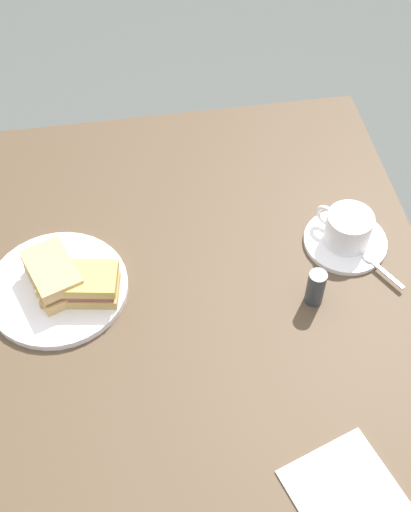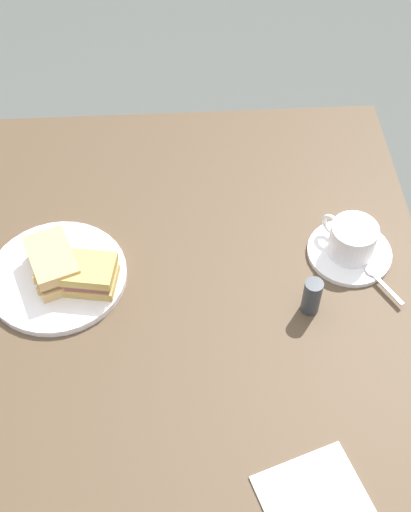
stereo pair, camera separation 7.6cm
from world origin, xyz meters
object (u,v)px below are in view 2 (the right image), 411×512
Objects in this scene: napkin at (317,506)px; sandwich_back at (78,274)px; dining_table at (190,363)px; sandwich_plate at (58,276)px; salt_shaker at (312,296)px; sandwich_front at (53,263)px; spoon at (378,279)px; coffee_cup at (352,238)px; coffee_saucer at (349,252)px.

sandwich_back is at bearing -138.58° from napkin.
dining_table is 4.61× the size of sandwich_plate.
napkin is at bearing 29.53° from dining_table.
salt_shaker is at bearing 78.40° from sandwich_plate.
dining_table is 8.69× the size of sandwich_front.
spoon is 0.43m from napkin.
coffee_cup reaches higher than spoon.
coffee_cup is 1.10× the size of spoon.
spoon is at bearing 110.81° from salt_shaker.
coffee_saucer is 1.04× the size of napkin.
dining_table is 0.26m from salt_shaker.
salt_shaker is at bearing 99.69° from dining_table.
sandwich_front is 1.45× the size of spoon.
sandwich_front is 0.58m from spoon.
salt_shaker is (0.07, 0.40, -0.00)m from sandwich_back.
napkin is at bearing -16.17° from coffee_saucer.
salt_shaker is at bearing -37.57° from coffee_cup.
sandwich_front reaches higher than sandwich_back.
salt_shaker is at bearing 78.24° from sandwich_front.
sandwich_plate reaches higher than coffee_saucer.
dining_table is 0.31m from sandwich_front.
salt_shaker is (0.12, -0.09, 0.03)m from coffee_saucer.
sandwich_front reaches higher than napkin.
sandwich_back is at bearing -92.26° from spoon.
sandwich_plate is 1.75× the size of sandwich_back.
sandwich_front is at bearing -94.34° from spoon.
sandwich_back is (0.02, 0.04, -0.00)m from sandwich_front.
sandwich_back reaches higher than coffee_saucer.
sandwich_plate is 0.46m from salt_shaker.
sandwich_plate is 3.36× the size of salt_shaker.
coffee_saucer is at bearing 95.43° from sandwich_back.
coffee_cup is at bearing -151.04° from spoon.
spoon reaches higher than sandwich_plate.
sandwich_back is (-0.11, -0.19, 0.14)m from dining_table.
coffee_saucer is (-0.02, 0.54, -0.04)m from sandwich_front.
coffee_cup reaches higher than sandwich_front.
spoon is (0.04, 0.58, -0.03)m from sandwich_front.
spoon is at bearing 85.81° from sandwich_plate.
sandwich_plate is 2.73× the size of spoon.
salt_shaker is (0.09, 0.45, -0.01)m from sandwich_front.
sandwich_back is at bearing 62.80° from sandwich_front.
spoon is 0.61× the size of napkin.
coffee_cup is at bearing -139.97° from coffee_saucer.
coffee_cup reaches higher than sandwich_back.
coffee_cup is at bearing 117.02° from dining_table.
sandwich_plate is 0.04m from sandwich_front.
sandwich_back is 0.41m from salt_shaker.
sandwich_plate is at bearing -116.35° from sandwich_back.
napkin is (0.46, -0.13, -0.04)m from coffee_cup.
coffee_cup is (-0.03, 0.54, 0.04)m from sandwich_plate.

